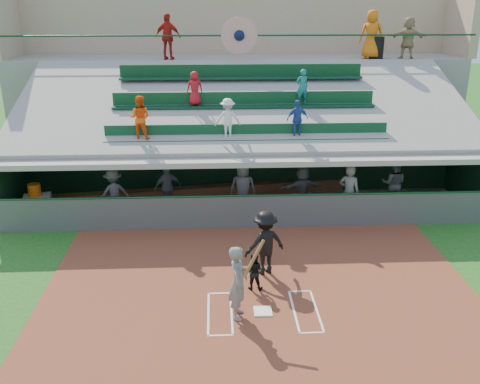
{
  "coord_description": "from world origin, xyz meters",
  "views": [
    {
      "loc": [
        -1.08,
        -10.96,
        7.08
      ],
      "look_at": [
        -0.38,
        3.5,
        1.8
      ],
      "focal_mm": 40.0,
      "sensor_mm": 36.0,
      "label": 1
    }
  ],
  "objects_px": {
    "catcher": "(253,271)",
    "trash_bin": "(377,48)",
    "white_table": "(38,206)",
    "water_cooler": "(34,190)",
    "batter_at_plate": "(238,282)",
    "home_plate": "(263,311)"
  },
  "relations": [
    {
      "from": "home_plate",
      "to": "white_table",
      "type": "bearing_deg",
      "value": 139.02
    },
    {
      "from": "white_table",
      "to": "water_cooler",
      "type": "height_order",
      "value": "water_cooler"
    },
    {
      "from": "catcher",
      "to": "white_table",
      "type": "distance_m",
      "value": 8.6
    },
    {
      "from": "white_table",
      "to": "batter_at_plate",
      "type": "bearing_deg",
      "value": -56.56
    },
    {
      "from": "home_plate",
      "to": "white_table",
      "type": "xyz_separation_m",
      "value": [
        -7.09,
        6.16,
        0.39
      ]
    },
    {
      "from": "water_cooler",
      "to": "white_table",
      "type": "bearing_deg",
      "value": 4.12
    },
    {
      "from": "home_plate",
      "to": "water_cooler",
      "type": "xyz_separation_m",
      "value": [
        -7.14,
        6.16,
        0.99
      ]
    },
    {
      "from": "trash_bin",
      "to": "batter_at_plate",
      "type": "bearing_deg",
      "value": -117.52
    },
    {
      "from": "home_plate",
      "to": "trash_bin",
      "type": "distance_m",
      "value": 14.59
    },
    {
      "from": "batter_at_plate",
      "to": "water_cooler",
      "type": "bearing_deg",
      "value": 136.09
    },
    {
      "from": "catcher",
      "to": "trash_bin",
      "type": "xyz_separation_m",
      "value": [
        6.07,
        11.26,
        4.54
      ]
    },
    {
      "from": "batter_at_plate",
      "to": "water_cooler",
      "type": "xyz_separation_m",
      "value": [
        -6.55,
        6.3,
        0.1
      ]
    },
    {
      "from": "home_plate",
      "to": "water_cooler",
      "type": "distance_m",
      "value": 9.48
    },
    {
      "from": "batter_at_plate",
      "to": "home_plate",
      "type": "bearing_deg",
      "value": 13.87
    },
    {
      "from": "catcher",
      "to": "white_table",
      "type": "xyz_separation_m",
      "value": [
        -6.94,
        5.07,
        -0.09
      ]
    },
    {
      "from": "batter_at_plate",
      "to": "catcher",
      "type": "bearing_deg",
      "value": 70.27
    },
    {
      "from": "catcher",
      "to": "trash_bin",
      "type": "height_order",
      "value": "trash_bin"
    },
    {
      "from": "home_plate",
      "to": "trash_bin",
      "type": "height_order",
      "value": "trash_bin"
    },
    {
      "from": "white_table",
      "to": "water_cooler",
      "type": "xyz_separation_m",
      "value": [
        -0.05,
        -0.0,
        0.6
      ]
    },
    {
      "from": "water_cooler",
      "to": "trash_bin",
      "type": "relative_size",
      "value": 0.46
    },
    {
      "from": "white_table",
      "to": "trash_bin",
      "type": "height_order",
      "value": "trash_bin"
    },
    {
      "from": "water_cooler",
      "to": "trash_bin",
      "type": "xyz_separation_m",
      "value": [
        13.06,
        6.2,
        4.03
      ]
    }
  ]
}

